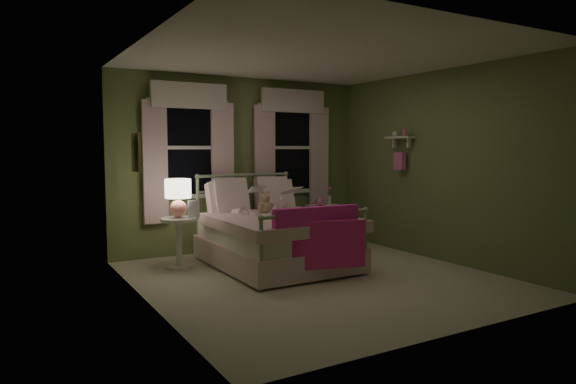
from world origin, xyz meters
TOP-DOWN VIEW (x-y plane):
  - room_shell at (0.00, 0.00)m, footprint 4.20×4.20m
  - bed at (-0.12, 0.84)m, footprint 1.58×2.04m
  - pink_throw at (-0.12, -0.18)m, footprint 1.10×0.33m
  - child_left at (-0.40, 1.26)m, footprint 0.31×0.21m
  - child_right at (0.16, 1.26)m, footprint 0.46×0.41m
  - book_left at (-0.40, 1.01)m, footprint 0.22×0.15m
  - book_right at (0.16, 1.01)m, footprint 0.21×0.15m
  - teddy_bear at (-0.12, 1.11)m, footprint 0.23×0.19m
  - nightstand_left at (-1.25, 1.35)m, footprint 0.46×0.46m
  - table_lamp at (-1.25, 1.35)m, footprint 0.33×0.33m
  - book_nightstand at (-1.15, 1.27)m, footprint 0.18×0.24m
  - nightstand_right at (1.20, 1.62)m, footprint 0.50×0.40m
  - pink_toy at (1.10, 1.61)m, footprint 0.14×0.20m
  - bud_vase at (1.32, 1.67)m, footprint 0.06×0.06m
  - window_left at (-0.85, 2.03)m, footprint 1.34×0.13m
  - window_right at (0.85, 2.03)m, footprint 1.34×0.13m
  - wall_shelf at (1.90, 0.70)m, footprint 0.15×0.50m
  - framed_picture at (-1.95, 0.60)m, footprint 0.03×0.32m

SIDE VIEW (x-z plane):
  - bed at x=-0.12m, z-range -0.21..0.98m
  - nightstand_left at x=-1.25m, z-range 0.09..0.74m
  - nightstand_right at x=1.20m, z-range 0.23..0.87m
  - pink_throw at x=-0.12m, z-range 0.26..0.96m
  - book_nightstand at x=-1.15m, z-range 0.65..0.67m
  - pink_toy at x=1.10m, z-range 0.64..0.78m
  - bud_vase at x=1.32m, z-range 0.65..0.93m
  - teddy_bear at x=-0.12m, z-range 0.64..0.95m
  - book_right at x=0.16m, z-range 0.79..1.05m
  - child_right at x=0.16m, z-range 0.57..1.33m
  - table_lamp at x=-1.25m, z-range 0.71..1.20m
  - book_left at x=-0.40m, z-range 0.83..1.09m
  - child_left at x=-0.40m, z-range 0.57..1.38m
  - room_shell at x=0.00m, z-range -0.80..3.40m
  - framed_picture at x=-1.95m, z-range 1.29..1.71m
  - wall_shelf at x=1.90m, z-range 1.22..1.82m
  - window_left at x=-0.85m, z-range 0.64..2.60m
  - window_right at x=0.85m, z-range 0.64..2.60m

